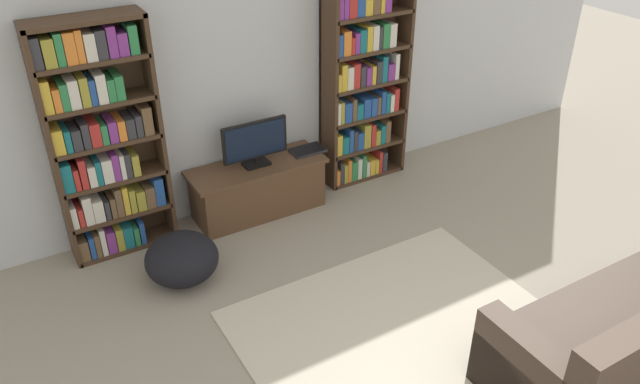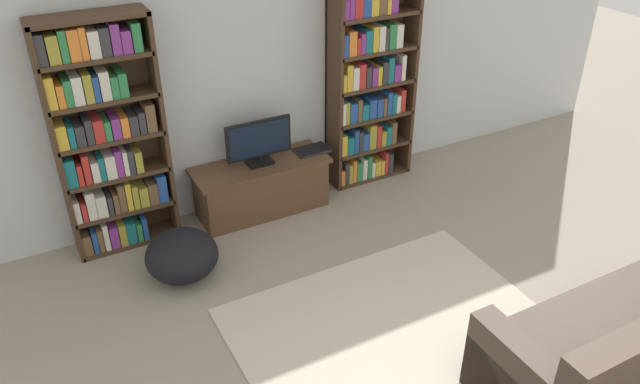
% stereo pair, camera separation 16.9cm
% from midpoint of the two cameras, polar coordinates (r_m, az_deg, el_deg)
% --- Properties ---
extents(wall_back, '(8.80, 0.06, 2.60)m').
position_cam_midpoint_polar(wall_back, '(5.82, -4.94, 11.02)').
color(wall_back, silver).
rests_on(wall_back, ground_plane).
extents(bookshelf_left, '(0.89, 0.30, 2.04)m').
position_cam_midpoint_polar(bookshelf_left, '(5.39, -18.16, 4.70)').
color(bookshelf_left, '#422D1E').
rests_on(bookshelf_left, ground_plane).
extents(bookshelf_right, '(0.89, 0.30, 2.04)m').
position_cam_midpoint_polar(bookshelf_right, '(6.25, 5.15, 9.60)').
color(bookshelf_right, '#422D1E').
rests_on(bookshelf_right, ground_plane).
extents(tv_stand, '(1.29, 0.48, 0.51)m').
position_cam_midpoint_polar(tv_stand, '(5.96, -4.56, 0.45)').
color(tv_stand, brown).
rests_on(tv_stand, ground_plane).
extents(television, '(0.63, 0.16, 0.44)m').
position_cam_midpoint_polar(television, '(5.74, -4.78, 4.60)').
color(television, black).
rests_on(television, tv_stand).
extents(laptop, '(0.33, 0.21, 0.03)m').
position_cam_midpoint_polar(laptop, '(6.04, 0.06, 3.87)').
color(laptop, '#28282D').
rests_on(laptop, tv_stand).
extents(area_rug, '(2.29, 1.71, 0.02)m').
position_cam_midpoint_polar(area_rug, '(4.79, 7.69, -12.36)').
color(area_rug, beige).
rests_on(area_rug, ground_plane).
extents(couch_right_sofa, '(2.07, 0.86, 0.86)m').
position_cam_midpoint_polar(couch_right_sofa, '(4.76, 27.69, -12.15)').
color(couch_right_sofa, '#423328').
rests_on(couch_right_sofa, ground_plane).
extents(beanbag_ottoman, '(0.60, 0.60, 0.40)m').
position_cam_midpoint_polar(beanbag_ottoman, '(5.24, -11.61, -5.71)').
color(beanbag_ottoman, black).
rests_on(beanbag_ottoman, ground_plane).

